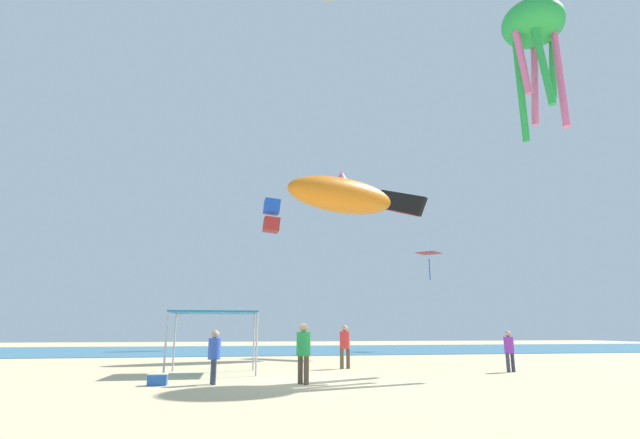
# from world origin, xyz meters

# --- Properties ---
(ground) EXTENTS (110.00, 110.00, 0.10)m
(ground) POSITION_xyz_m (0.00, 0.00, -0.05)
(ground) COLOR #D1BA8C
(ocean_strip) EXTENTS (110.00, 19.81, 0.03)m
(ocean_strip) POSITION_xyz_m (0.00, 25.28, 0.01)
(ocean_strip) COLOR teal
(ocean_strip) RESTS_ON ground
(canopy_tent) EXTENTS (3.31, 2.66, 2.35)m
(canopy_tent) POSITION_xyz_m (-3.36, 3.47, 2.23)
(canopy_tent) COLOR #B2B2B7
(canopy_tent) RESTS_ON ground
(person_near_tent) EXTENTS (0.44, 0.46, 1.86)m
(person_near_tent) POSITION_xyz_m (-0.41, -0.73, 1.09)
(person_near_tent) COLOR brown
(person_near_tent) RESTS_ON ground
(person_leftmost) EXTENTS (0.47, 0.44, 1.85)m
(person_leftmost) POSITION_xyz_m (2.23, 4.85, 1.09)
(person_leftmost) COLOR brown
(person_leftmost) RESTS_ON ground
(person_central) EXTENTS (0.39, 0.43, 1.64)m
(person_central) POSITION_xyz_m (-3.17, -0.29, 0.96)
(person_central) COLOR #33384C
(person_central) RESTS_ON ground
(person_rightmost) EXTENTS (0.41, 0.38, 1.61)m
(person_rightmost) POSITION_xyz_m (8.39, 2.07, 0.95)
(person_rightmost) COLOR #33384C
(person_rightmost) RESTS_ON ground
(cooler_box) EXTENTS (0.57, 0.37, 0.35)m
(cooler_box) POSITION_xyz_m (-4.82, -0.27, 0.18)
(cooler_box) COLOR blue
(cooler_box) RESTS_ON ground
(kite_parafoil_black) EXTENTS (2.56, 4.17, 2.83)m
(kite_parafoil_black) POSITION_xyz_m (8.85, 15.17, 10.55)
(kite_parafoil_black) COLOR black
(kite_octopus_green) EXTENTS (3.56, 3.56, 7.53)m
(kite_octopus_green) POSITION_xyz_m (12.48, 3.74, 17.18)
(kite_octopus_green) COLOR green
(kite_box_blue) EXTENTS (1.61, 1.51, 3.18)m
(kite_box_blue) POSITION_xyz_m (0.49, 27.34, 12.16)
(kite_box_blue) COLOR blue
(kite_diamond_red) EXTENTS (2.43, 2.43, 2.37)m
(kite_diamond_red) POSITION_xyz_m (13.76, 21.99, 7.99)
(kite_diamond_red) COLOR red
(kite_inflatable_orange) EXTENTS (8.24, 5.00, 2.87)m
(kite_inflatable_orange) POSITION_xyz_m (4.02, 12.90, 10.23)
(kite_inflatable_orange) COLOR orange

